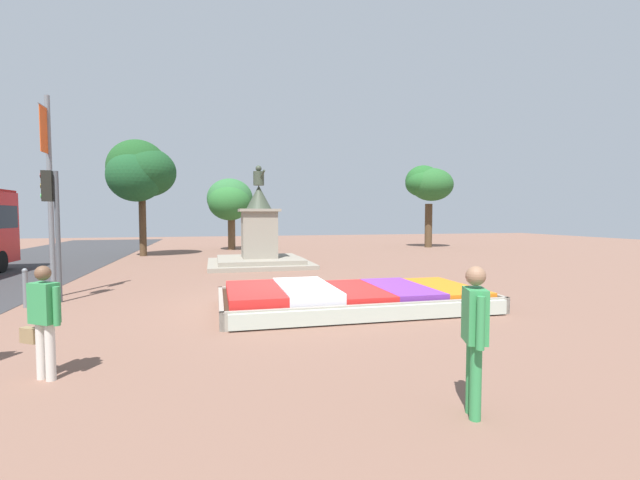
{
  "coord_description": "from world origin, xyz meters",
  "views": [
    {
      "loc": [
        -1.8,
        -10.92,
        2.32
      ],
      "look_at": [
        1.85,
        3.73,
        1.46
      ],
      "focal_mm": 24.0,
      "sensor_mm": 36.0,
      "label": 1
    }
  ],
  "objects_px": {
    "traffic_light_mid_block": "(52,211)",
    "kerb_bollard_north": "(25,287)",
    "flower_planter": "(350,298)",
    "pedestrian_with_handbag": "(43,316)",
    "statue_monument": "(259,242)",
    "banner_pole": "(50,190)",
    "pedestrian_near_planter": "(475,330)"
  },
  "relations": [
    {
      "from": "flower_planter",
      "to": "banner_pole",
      "type": "relative_size",
      "value": 1.18
    },
    {
      "from": "pedestrian_with_handbag",
      "to": "statue_monument",
      "type": "bearing_deg",
      "value": 71.65
    },
    {
      "from": "pedestrian_with_handbag",
      "to": "pedestrian_near_planter",
      "type": "distance_m",
      "value": 5.77
    },
    {
      "from": "flower_planter",
      "to": "traffic_light_mid_block",
      "type": "xyz_separation_m",
      "value": [
        -7.42,
        2.55,
        2.2
      ]
    },
    {
      "from": "banner_pole",
      "to": "kerb_bollard_north",
      "type": "distance_m",
      "value": 2.84
    },
    {
      "from": "statue_monument",
      "to": "banner_pole",
      "type": "xyz_separation_m",
      "value": [
        -6.48,
        -6.46,
        1.94
      ]
    },
    {
      "from": "traffic_light_mid_block",
      "to": "banner_pole",
      "type": "xyz_separation_m",
      "value": [
        -0.31,
        0.81,
        0.57
      ]
    },
    {
      "from": "pedestrian_near_planter",
      "to": "statue_monument",
      "type": "bearing_deg",
      "value": 93.05
    },
    {
      "from": "flower_planter",
      "to": "traffic_light_mid_block",
      "type": "distance_m",
      "value": 8.15
    },
    {
      "from": "statue_monument",
      "to": "banner_pole",
      "type": "bearing_deg",
      "value": -135.11
    },
    {
      "from": "traffic_light_mid_block",
      "to": "kerb_bollard_north",
      "type": "bearing_deg",
      "value": -134.03
    },
    {
      "from": "statue_monument",
      "to": "banner_pole",
      "type": "distance_m",
      "value": 9.36
    },
    {
      "from": "traffic_light_mid_block",
      "to": "banner_pole",
      "type": "height_order",
      "value": "banner_pole"
    },
    {
      "from": "flower_planter",
      "to": "traffic_light_mid_block",
      "type": "relative_size",
      "value": 1.91
    },
    {
      "from": "banner_pole",
      "to": "kerb_bollard_north",
      "type": "xyz_separation_m",
      "value": [
        -0.19,
        -1.32,
        -2.5
      ]
    },
    {
      "from": "banner_pole",
      "to": "flower_planter",
      "type": "bearing_deg",
      "value": -23.48
    },
    {
      "from": "traffic_light_mid_block",
      "to": "banner_pole",
      "type": "distance_m",
      "value": 1.03
    },
    {
      "from": "flower_planter",
      "to": "traffic_light_mid_block",
      "type": "height_order",
      "value": "traffic_light_mid_block"
    },
    {
      "from": "pedestrian_near_planter",
      "to": "kerb_bollard_north",
      "type": "distance_m",
      "value": 10.91
    },
    {
      "from": "flower_planter",
      "to": "kerb_bollard_north",
      "type": "relative_size",
      "value": 6.68
    },
    {
      "from": "traffic_light_mid_block",
      "to": "pedestrian_with_handbag",
      "type": "bearing_deg",
      "value": -73.35
    },
    {
      "from": "flower_planter",
      "to": "pedestrian_with_handbag",
      "type": "height_order",
      "value": "pedestrian_with_handbag"
    },
    {
      "from": "pedestrian_near_planter",
      "to": "traffic_light_mid_block",
      "type": "bearing_deg",
      "value": 129.78
    },
    {
      "from": "traffic_light_mid_block",
      "to": "pedestrian_with_handbag",
      "type": "distance_m",
      "value": 6.42
    },
    {
      "from": "banner_pole",
      "to": "pedestrian_near_planter",
      "type": "bearing_deg",
      "value": -51.57
    },
    {
      "from": "statue_monument",
      "to": "traffic_light_mid_block",
      "type": "relative_size",
      "value": 1.33
    },
    {
      "from": "banner_pole",
      "to": "statue_monument",
      "type": "bearing_deg",
      "value": 44.89
    },
    {
      "from": "pedestrian_with_handbag",
      "to": "kerb_bollard_north",
      "type": "xyz_separation_m",
      "value": [
        -2.29,
        5.45,
        -0.39
      ]
    },
    {
      "from": "statue_monument",
      "to": "kerb_bollard_north",
      "type": "height_order",
      "value": "statue_monument"
    },
    {
      "from": "traffic_light_mid_block",
      "to": "statue_monument",
      "type": "bearing_deg",
      "value": 49.64
    },
    {
      "from": "kerb_bollard_north",
      "to": "traffic_light_mid_block",
      "type": "bearing_deg",
      "value": 45.97
    },
    {
      "from": "flower_planter",
      "to": "statue_monument",
      "type": "relative_size",
      "value": 1.43
    }
  ]
}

